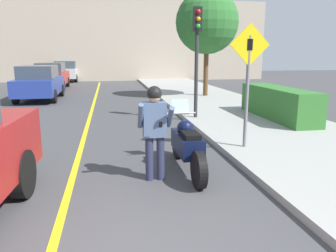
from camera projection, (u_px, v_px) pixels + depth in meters
name	position (u px, v px, depth m)	size (l,w,h in m)	color
sidewalk_curb	(305.00, 144.00, 8.01)	(4.40, 44.00, 0.13)	#9E9E99
road_center_line	(84.00, 136.00, 9.01)	(0.12, 36.00, 0.01)	yellow
building_backdrop	(106.00, 40.00, 27.62)	(28.00, 1.20, 6.74)	#B2A38E
motorcycle	(187.00, 145.00, 6.23)	(0.62, 2.34, 1.30)	black
person_biker	(155.00, 124.00, 5.67)	(0.59, 0.46, 1.68)	#282D4C
crossing_sign	(248.00, 74.00, 7.16)	(0.91, 0.08, 2.73)	slate
traffic_light	(197.00, 42.00, 10.50)	(0.26, 0.30, 3.54)	#2D2D30
hedge_row	(278.00, 103.00, 10.82)	(0.90, 3.83, 1.01)	#33702D
street_tree	(207.00, 22.00, 16.13)	(3.11, 3.11, 5.18)	brown
parked_car_blue	(39.00, 83.00, 16.00)	(1.88, 4.20, 1.68)	black
parked_car_red	(51.00, 76.00, 21.29)	(1.88, 4.20, 1.68)	black
parked_car_silver	(67.00, 71.00, 27.32)	(1.88, 4.20, 1.68)	black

